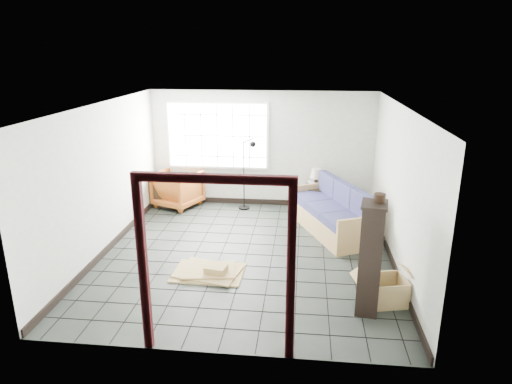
# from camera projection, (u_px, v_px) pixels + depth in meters

# --- Properties ---
(ground) EXTENTS (5.50, 5.50, 0.00)m
(ground) POSITION_uv_depth(u_px,v_px,m) (247.00, 254.00, 8.04)
(ground) COLOR black
(ground) RESTS_ON ground
(room_shell) EXTENTS (5.02, 5.52, 2.61)m
(room_shell) POSITION_uv_depth(u_px,v_px,m) (246.00, 161.00, 7.56)
(room_shell) COLOR #B4B8B1
(room_shell) RESTS_ON ground
(window_panel) EXTENTS (2.32, 0.08, 1.52)m
(window_panel) POSITION_uv_depth(u_px,v_px,m) (217.00, 136.00, 10.22)
(window_panel) COLOR silver
(window_panel) RESTS_ON ground
(doorway_trim) EXTENTS (1.80, 0.08, 2.20)m
(doorway_trim) POSITION_uv_depth(u_px,v_px,m) (215.00, 245.00, 5.06)
(doorway_trim) COLOR #380C10
(doorway_trim) RESTS_ON ground
(futon_sofa) EXTENTS (1.65, 2.35, 0.98)m
(futon_sofa) POSITION_uv_depth(u_px,v_px,m) (334.00, 214.00, 8.97)
(futon_sofa) COLOR #916441
(futon_sofa) RESTS_ON ground
(armchair) EXTENTS (1.15, 1.12, 0.92)m
(armchair) POSITION_uv_depth(u_px,v_px,m) (178.00, 187.00, 10.37)
(armchair) COLOR maroon
(armchair) RESTS_ON ground
(side_table) EXTENTS (0.64, 0.64, 0.56)m
(side_table) POSITION_uv_depth(u_px,v_px,m) (314.00, 191.00, 10.05)
(side_table) COLOR black
(side_table) RESTS_ON ground
(table_lamp) EXTENTS (0.31, 0.31, 0.41)m
(table_lamp) POSITION_uv_depth(u_px,v_px,m) (316.00, 174.00, 9.94)
(table_lamp) COLOR black
(table_lamp) RESTS_ON side_table
(projector) EXTENTS (0.33, 0.28, 0.11)m
(projector) POSITION_uv_depth(u_px,v_px,m) (315.00, 184.00, 10.04)
(projector) COLOR silver
(projector) RESTS_ON side_table
(floor_lamp) EXTENTS (0.44, 0.35, 1.64)m
(floor_lamp) POSITION_uv_depth(u_px,v_px,m) (248.00, 172.00, 10.01)
(floor_lamp) COLOR black
(floor_lamp) RESTS_ON ground
(console_shelf) EXTENTS (1.00, 0.46, 0.75)m
(console_shelf) POSITION_uv_depth(u_px,v_px,m) (167.00, 190.00, 10.42)
(console_shelf) COLOR black
(console_shelf) RESTS_ON ground
(tall_shelf) EXTENTS (0.40, 0.48, 1.57)m
(tall_shelf) POSITION_uv_depth(u_px,v_px,m) (370.00, 258.00, 6.07)
(tall_shelf) COLOR black
(tall_shelf) RESTS_ON ground
(pot) EXTENTS (0.19, 0.19, 0.11)m
(pot) POSITION_uv_depth(u_px,v_px,m) (380.00, 198.00, 5.87)
(pot) COLOR black
(pot) RESTS_ON tall_shelf
(open_box) EXTENTS (0.99, 0.63, 0.52)m
(open_box) POSITION_uv_depth(u_px,v_px,m) (385.00, 290.00, 6.47)
(open_box) COLOR #977649
(open_box) RESTS_ON ground
(cardboard_pile) EXTENTS (1.14, 0.92, 0.16)m
(cardboard_pile) POSITION_uv_depth(u_px,v_px,m) (209.00, 271.00, 7.34)
(cardboard_pile) COLOR #977649
(cardboard_pile) RESTS_ON ground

